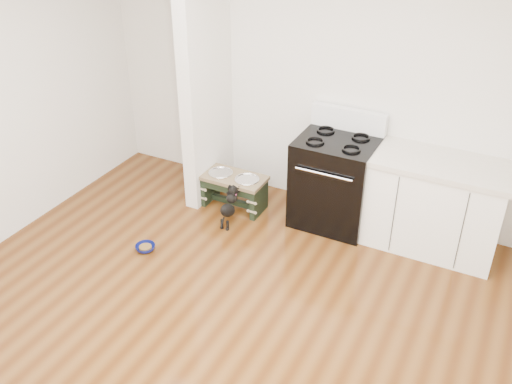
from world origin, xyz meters
name	(u,v)px	position (x,y,z in m)	size (l,w,h in m)	color
ground	(202,351)	(0.00, 0.00, 0.00)	(5.00, 5.00, 0.00)	#49250D
room_shell	(189,165)	(0.00, 0.00, 1.62)	(5.00, 5.00, 5.00)	silver
partition_wall	(206,76)	(-1.18, 2.10, 1.35)	(0.15, 0.80, 2.70)	silver
oven_range	(335,180)	(0.25, 2.16, 0.48)	(0.76, 0.69, 1.14)	black
cabinet_run	(434,205)	(1.23, 2.18, 0.45)	(1.24, 0.64, 0.91)	white
dog_feeder	(234,185)	(-0.78, 1.93, 0.26)	(0.68, 0.36, 0.39)	black
puppy	(229,205)	(-0.66, 1.61, 0.23)	(0.12, 0.35, 0.41)	black
floor_bowl	(145,248)	(-1.16, 0.85, 0.03)	(0.25, 0.25, 0.06)	#0C1256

